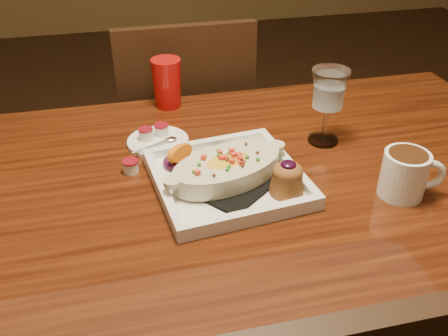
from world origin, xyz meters
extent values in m
cube|color=#65290E|center=(0.00, 0.00, 0.73)|extent=(1.50, 0.90, 0.04)
cylinder|color=black|center=(0.67, 0.37, 0.35)|extent=(0.07, 0.07, 0.71)
cube|color=black|center=(0.00, 0.70, 0.45)|extent=(0.42, 0.42, 0.04)
cylinder|color=black|center=(0.17, 0.87, 0.23)|extent=(0.04, 0.04, 0.45)
cylinder|color=black|center=(-0.17, 0.87, 0.23)|extent=(0.04, 0.04, 0.45)
cylinder|color=black|center=(0.17, 0.53, 0.23)|extent=(0.04, 0.04, 0.45)
cylinder|color=black|center=(-0.17, 0.53, 0.23)|extent=(0.04, 0.04, 0.45)
cube|color=black|center=(0.00, 0.51, 0.70)|extent=(0.40, 0.03, 0.46)
cube|color=white|center=(0.00, 0.01, 0.76)|extent=(0.32, 0.32, 0.01)
cube|color=black|center=(0.00, 0.01, 0.77)|extent=(0.26, 0.26, 0.01)
ellipsoid|color=yellow|center=(0.00, 0.01, 0.79)|extent=(0.23, 0.17, 0.04)
ellipsoid|color=#501244|center=(-0.09, 0.08, 0.77)|extent=(0.07, 0.07, 0.02)
cone|color=brown|center=(0.10, -0.06, 0.79)|extent=(0.07, 0.07, 0.05)
ellipsoid|color=brown|center=(0.10, -0.06, 0.81)|extent=(0.06, 0.06, 0.03)
ellipsoid|color=black|center=(0.10, -0.06, 0.83)|extent=(0.03, 0.03, 0.01)
cylinder|color=white|center=(0.33, -0.10, 0.80)|extent=(0.09, 0.09, 0.09)
cylinder|color=#341C0E|center=(0.33, -0.10, 0.84)|extent=(0.07, 0.07, 0.02)
torus|color=white|center=(0.37, -0.12, 0.80)|extent=(0.07, 0.03, 0.07)
cylinder|color=silver|center=(0.26, 0.13, 0.75)|extent=(0.07, 0.07, 0.01)
cylinder|color=silver|center=(0.26, 0.13, 0.80)|extent=(0.01, 0.01, 0.08)
cone|color=silver|center=(0.26, 0.13, 0.88)|extent=(0.09, 0.09, 0.09)
cylinder|color=white|center=(-0.12, 0.21, 0.76)|extent=(0.14, 0.14, 0.01)
cylinder|color=white|center=(-0.15, 0.22, 0.77)|extent=(0.03, 0.03, 0.02)
cylinder|color=maroon|center=(-0.15, 0.22, 0.79)|extent=(0.03, 0.03, 0.00)
cylinder|color=white|center=(-0.11, 0.23, 0.77)|extent=(0.03, 0.03, 0.02)
cylinder|color=maroon|center=(-0.11, 0.23, 0.79)|extent=(0.03, 0.03, 0.00)
cylinder|color=white|center=(-0.19, 0.10, 0.76)|extent=(0.03, 0.03, 0.02)
cylinder|color=maroon|center=(-0.19, 0.10, 0.78)|extent=(0.04, 0.04, 0.00)
cone|color=red|center=(-0.07, 0.40, 0.81)|extent=(0.08, 0.08, 0.13)
camera|label=1|loc=(-0.20, -0.81, 1.34)|focal=40.00mm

